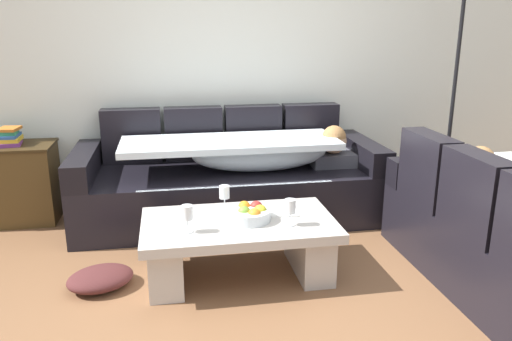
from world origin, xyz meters
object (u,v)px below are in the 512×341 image
(couch_along_wall, at_px, (234,179))
(floor_lamp, at_px, (452,81))
(side_cabinet, at_px, (11,184))
(wine_glass_far_back, at_px, (224,193))
(crumpled_garment, at_px, (100,278))
(open_magazine, at_px, (275,211))
(wine_glass_near_left, at_px, (187,214))
(coffee_table, at_px, (239,241))
(fruit_bowl, at_px, (250,213))
(book_stack_on_cabinet, at_px, (9,137))
(wine_glass_near_right, at_px, (290,207))

(couch_along_wall, height_order, floor_lamp, floor_lamp)
(couch_along_wall, height_order, side_cabinet, couch_along_wall)
(wine_glass_far_back, height_order, crumpled_garment, wine_glass_far_back)
(open_magazine, distance_m, crumpled_garment, 1.17)
(couch_along_wall, bearing_deg, wine_glass_near_left, -110.35)
(coffee_table, bearing_deg, couch_along_wall, 83.89)
(wine_glass_far_back, relative_size, floor_lamp, 0.09)
(wine_glass_near_left, height_order, crumpled_garment, wine_glass_near_left)
(fruit_bowl, height_order, crumpled_garment, fruit_bowl)
(coffee_table, height_order, floor_lamp, floor_lamp)
(wine_glass_far_back, distance_m, book_stack_on_cabinet, 1.91)
(wine_glass_near_left, xyz_separation_m, wine_glass_near_right, (0.62, -0.00, 0.00))
(wine_glass_near_left, relative_size, floor_lamp, 0.09)
(coffee_table, distance_m, floor_lamp, 2.27)
(couch_along_wall, relative_size, book_stack_on_cabinet, 10.80)
(wine_glass_far_back, distance_m, side_cabinet, 1.94)
(fruit_bowl, distance_m, side_cabinet, 2.16)
(wine_glass_near_right, relative_size, floor_lamp, 0.09)
(coffee_table, relative_size, side_cabinet, 1.67)
(wine_glass_near_left, xyz_separation_m, floor_lamp, (2.22, 1.02, 0.62))
(fruit_bowl, relative_size, floor_lamp, 0.14)
(open_magazine, relative_size, book_stack_on_cabinet, 1.24)
(fruit_bowl, bearing_deg, couch_along_wall, 87.66)
(couch_along_wall, relative_size, crumpled_garment, 6.12)
(wine_glass_far_back, bearing_deg, open_magazine, -16.97)
(couch_along_wall, xyz_separation_m, side_cabinet, (-1.79, 0.22, -0.01))
(coffee_table, xyz_separation_m, wine_glass_near_right, (0.29, -0.13, 0.26))
(wine_glass_near_right, height_order, wine_glass_far_back, same)
(side_cabinet, bearing_deg, floor_lamp, -5.84)
(wine_glass_near_right, relative_size, book_stack_on_cabinet, 0.73)
(fruit_bowl, bearing_deg, crumpled_garment, 179.89)
(wine_glass_near_left, distance_m, crumpled_garment, 0.70)
(crumpled_garment, bearing_deg, book_stack_on_cabinet, 121.97)
(wine_glass_near_left, relative_size, book_stack_on_cabinet, 0.73)
(wine_glass_near_left, relative_size, open_magazine, 0.59)
(coffee_table, relative_size, crumpled_garment, 3.00)
(fruit_bowl, bearing_deg, floor_lamp, 26.09)
(side_cabinet, bearing_deg, open_magazine, -30.78)
(wine_glass_near_left, bearing_deg, open_magazine, 22.12)
(floor_lamp, xyz_separation_m, crumpled_garment, (-2.76, -0.89, -1.06))
(coffee_table, xyz_separation_m, floor_lamp, (1.90, 0.89, 0.88))
(couch_along_wall, bearing_deg, book_stack_on_cabinet, 172.70)
(wine_glass_far_back, bearing_deg, wine_glass_near_left, -127.67)
(wine_glass_near_right, xyz_separation_m, floor_lamp, (1.60, 1.03, 0.62))
(couch_along_wall, height_order, wine_glass_near_left, couch_along_wall)
(floor_lamp, bearing_deg, side_cabinet, 174.16)
(crumpled_garment, bearing_deg, coffee_table, 0.06)
(couch_along_wall, distance_m, fruit_bowl, 1.04)
(wine_glass_near_right, bearing_deg, coffee_table, 155.77)
(wine_glass_far_back, relative_size, open_magazine, 0.59)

